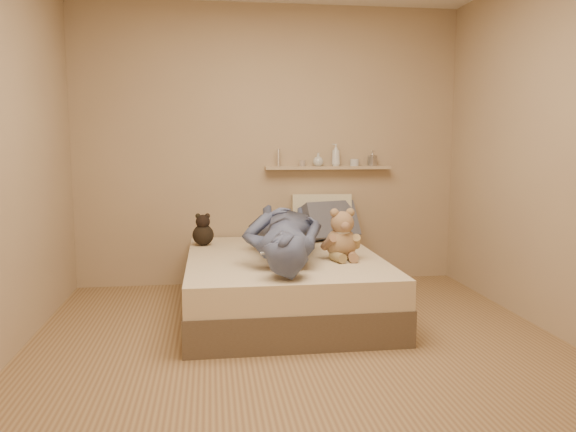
{
  "coord_description": "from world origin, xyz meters",
  "views": [
    {
      "loc": [
        -0.56,
        -3.38,
        1.33
      ],
      "look_at": [
        0.0,
        0.65,
        0.8
      ],
      "focal_mm": 35.0,
      "sensor_mm": 36.0,
      "label": 1
    }
  ],
  "objects": [
    {
      "name": "room",
      "position": [
        0.0,
        0.0,
        1.3
      ],
      "size": [
        3.8,
        3.8,
        3.8
      ],
      "color": "#95774D",
      "rests_on": "ground"
    },
    {
      "name": "bed",
      "position": [
        0.0,
        0.93,
        0.22
      ],
      "size": [
        1.5,
        1.9,
        0.45
      ],
      "color": "brown",
      "rests_on": "floor"
    },
    {
      "name": "game_console",
      "position": [
        -0.14,
        0.41,
        0.6
      ],
      "size": [
        0.17,
        0.08,
        0.06
      ],
      "color": "#AAABB1",
      "rests_on": "bed"
    },
    {
      "name": "teddy_bear",
      "position": [
        0.42,
        0.72,
        0.61
      ],
      "size": [
        0.33,
        0.31,
        0.4
      ],
      "color": "#936A50",
      "rests_on": "bed"
    },
    {
      "name": "dark_plush",
      "position": [
        -0.63,
        1.46,
        0.57
      ],
      "size": [
        0.18,
        0.18,
        0.28
      ],
      "color": "black",
      "rests_on": "bed"
    },
    {
      "name": "pillow_cream",
      "position": [
        0.47,
        1.76,
        0.65
      ],
      "size": [
        0.57,
        0.27,
        0.42
      ],
      "primitive_type": "cube",
      "rotation": [
        -0.16,
        0.0,
        -0.09
      ],
      "color": "beige",
      "rests_on": "bed"
    },
    {
      "name": "pillow_grey",
      "position": [
        0.53,
        1.62,
        0.62
      ],
      "size": [
        0.56,
        0.42,
        0.37
      ],
      "primitive_type": "cube",
      "rotation": [
        -0.45,
        0.0,
        0.34
      ],
      "color": "slate",
      "rests_on": "bed"
    },
    {
      "name": "person",
      "position": [
        -0.01,
        0.85,
        0.65
      ],
      "size": [
        0.81,
        1.74,
        0.4
      ],
      "primitive_type": "imported",
      "rotation": [
        0.0,
        0.0,
        3.02
      ],
      "color": "#4B5576",
      "rests_on": "bed"
    },
    {
      "name": "wall_shelf",
      "position": [
        0.55,
        1.84,
        1.1
      ],
      "size": [
        1.2,
        0.12,
        0.03
      ],
      "primitive_type": "cube",
      "color": "tan",
      "rests_on": "wall_back"
    },
    {
      "name": "shelf_bottles",
      "position": [
        0.61,
        1.84,
        1.19
      ],
      "size": [
        0.97,
        0.13,
        0.21
      ],
      "color": "silver",
      "rests_on": "wall_shelf"
    }
  ]
}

